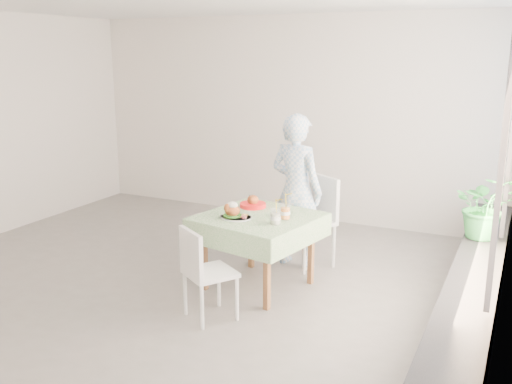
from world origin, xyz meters
The scene contains 14 objects.
floor centered at (0.00, 0.00, 0.00)m, with size 6.00×6.00×0.00m, color #63605E.
wall_back centered at (0.00, 2.50, 1.40)m, with size 6.00×0.02×2.80m, color silver.
wall_right centered at (3.00, 0.00, 1.40)m, with size 0.02×5.00×2.80m, color silver.
window_pane centered at (2.97, 0.00, 1.65)m, with size 0.01×4.80×2.18m, color #D1E0F9.
window_ledge centered at (2.80, 0.00, 0.25)m, with size 0.40×4.80×0.50m, color black.
cafe_table centered at (0.78, -0.03, 0.46)m, with size 1.22×1.22×0.74m.
chair_far centered at (1.03, 0.77, 0.30)m, with size 0.64×0.64×0.99m.
chair_near centered at (0.69, -0.85, 0.26)m, with size 0.55×0.55×0.84m.
diner centered at (0.89, 0.70, 0.84)m, with size 0.61×0.40×1.68m, color #89B4DC.
main_dish centered at (0.61, -0.21, 0.80)m, with size 0.32×0.32×0.16m.
juice_cup_orange centered at (1.06, -0.01, 0.81)m, with size 0.11×0.11×0.30m.
juice_cup_lemonade centered at (1.04, -0.21, 0.81)m, with size 0.10×0.10×0.29m.
second_dish centered at (0.59, 0.24, 0.78)m, with size 0.27×0.27×0.13m.
potted_plant centered at (2.78, 0.99, 0.82)m, with size 0.58×0.51×0.65m, color #297D3A.
Camera 1 is at (3.09, -4.87, 2.30)m, focal length 40.00 mm.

